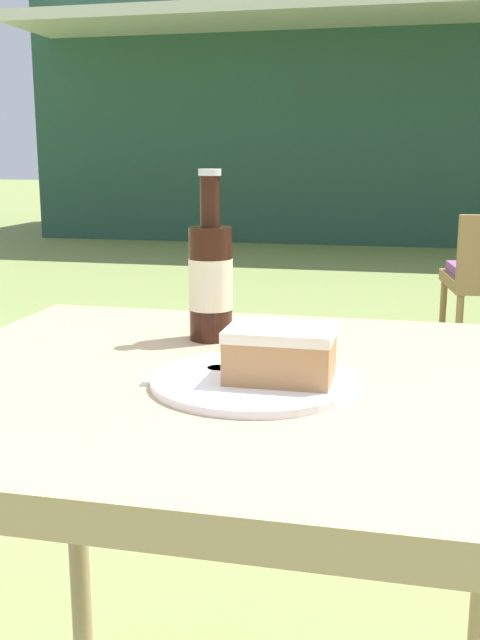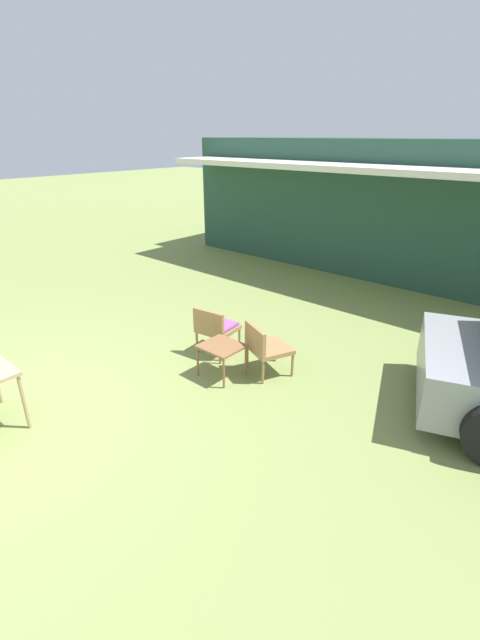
# 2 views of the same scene
# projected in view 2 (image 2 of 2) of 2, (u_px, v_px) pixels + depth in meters

# --- Properties ---
(cabin_building) EXTENTS (10.18, 4.29, 2.96)m
(cabin_building) POSITION_uv_depth(u_px,v_px,m) (399.00, 205.00, 10.15)
(cabin_building) COLOR #284C3D
(cabin_building) RESTS_ON ground_plane
(wicker_chair_cushioned) EXTENTS (0.59, 0.57, 0.73)m
(wicker_chair_cushioned) POSITION_uv_depth(u_px,v_px,m) (216.00, 327.00, 6.35)
(wicker_chair_cushioned) COLOR #9E7547
(wicker_chair_cushioned) RESTS_ON ground_plane
(wicker_chair_plain) EXTENTS (0.69, 0.68, 0.73)m
(wicker_chair_plain) POSITION_uv_depth(u_px,v_px,m) (265.00, 346.00, 5.77)
(wicker_chair_plain) COLOR #9E7547
(wicker_chair_plain) RESTS_ON ground_plane
(garden_side_table) EXTENTS (0.53, 0.49, 0.46)m
(garden_side_table) POSITION_uv_depth(u_px,v_px,m) (222.00, 349.00, 5.72)
(garden_side_table) COLOR brown
(garden_side_table) RESTS_ON ground_plane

